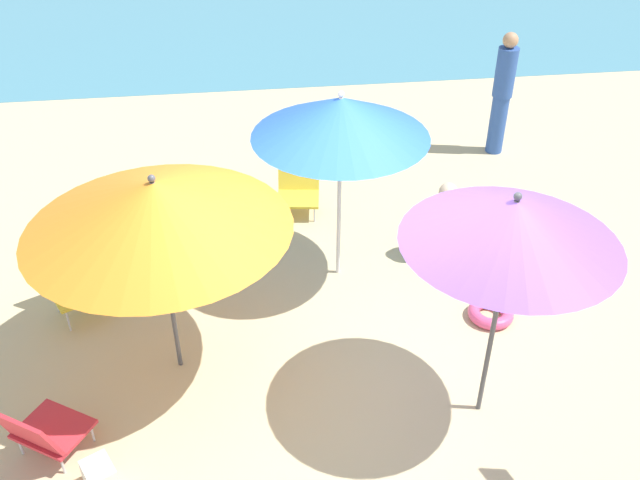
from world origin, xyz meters
name	(u,v)px	position (x,y,z in m)	size (l,w,h in m)	color
ground_plane	(333,356)	(0.00, 0.00, 0.00)	(40.00, 40.00, 0.00)	#CCB789
umbrella_blue	(341,117)	(0.23, 1.26, 1.79)	(1.69, 1.69, 2.05)	silver
umbrella_orange	(156,206)	(-1.38, 0.08, 1.68)	(2.12, 2.12, 1.95)	#4C4C51
umbrella_purple	(513,222)	(1.12, -0.77, 1.87)	(1.58, 1.58, 2.11)	#4C4C51
beach_chair_a	(75,279)	(-2.39, 1.01, 0.36)	(0.69, 0.69, 0.65)	gold
beach_chair_b	(213,228)	(-1.06, 1.83, 0.30)	(0.71, 0.68, 0.62)	navy
beach_chair_c	(298,189)	(-0.05, 2.57, 0.28)	(0.56, 0.59, 0.54)	gold
beach_chair_d	(40,431)	(-2.37, -0.82, 0.31)	(0.72, 0.72, 0.62)	red
person_a	(502,93)	(2.80, 3.74, 0.86)	(0.27, 0.27, 1.67)	#2D519E
person_b	(443,218)	(1.39, 1.44, 0.47)	(0.37, 0.54, 0.92)	#389970
swim_ring	(491,313)	(1.60, 0.33, 0.06)	(0.44, 0.44, 0.12)	#E54C7F
beach_bag	(101,480)	(-1.90, -1.20, 0.15)	(0.25, 0.20, 0.31)	silver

